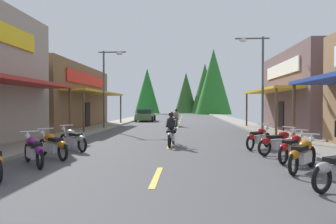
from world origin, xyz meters
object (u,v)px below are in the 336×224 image
(motorcycle_parked_left_3, at_px, (53,145))
(rider_cruising_lead, at_px, (171,132))
(parked_car_curbside, at_px, (145,115))
(motorcycle_parked_right_4, at_px, (279,142))
(streetlamp_right, at_px, (258,71))
(motorcycle_parked_right_3, at_px, (293,147))
(motorcycle_parked_right_2, at_px, (303,154))
(streetlamp_left, at_px, (108,78))
(motorcycle_parked_left_4, at_px, (73,139))
(motorcycle_parked_right_5, at_px, (259,137))
(motorcycle_parked_left_2, at_px, (34,150))
(rider_cruising_trailing, at_px, (176,119))

(motorcycle_parked_left_3, xyz_separation_m, rider_cruising_lead, (3.96, 3.64, 0.17))
(parked_car_curbside, bearing_deg, motorcycle_parked_right_4, -161.46)
(streetlamp_right, height_order, motorcycle_parked_right_3, streetlamp_right)
(streetlamp_right, relative_size, motorcycle_parked_right_2, 3.54)
(streetlamp_left, distance_m, motorcycle_parked_right_3, 16.79)
(motorcycle_parked_right_2, bearing_deg, parked_car_curbside, 54.28)
(motorcycle_parked_right_3, relative_size, motorcycle_parked_left_4, 1.01)
(streetlamp_left, height_order, motorcycle_parked_left_4, streetlamp_left)
(streetlamp_right, height_order, motorcycle_parked_right_2, streetlamp_right)
(motorcycle_parked_right_4, distance_m, motorcycle_parked_right_5, 1.65)
(streetlamp_right, relative_size, motorcycle_parked_right_5, 3.62)
(motorcycle_parked_right_5, xyz_separation_m, motorcycle_parked_left_4, (-7.72, -1.07, 0.00))
(rider_cruising_lead, bearing_deg, motorcycle_parked_right_3, -128.48)
(streetlamp_right, bearing_deg, motorcycle_parked_left_4, -139.84)
(motorcycle_parked_left_2, bearing_deg, motorcycle_parked_right_5, -101.15)
(motorcycle_parked_left_4, xyz_separation_m, parked_car_curbside, (-0.14, 23.73, 0.20))
(motorcycle_parked_right_3, bearing_deg, motorcycle_parked_left_4, 116.12)
(motorcycle_parked_right_3, bearing_deg, motorcycle_parked_left_2, 138.05)
(streetlamp_left, bearing_deg, motorcycle_parked_right_2, -58.01)
(parked_car_curbside, bearing_deg, motorcycle_parked_right_3, -162.47)
(streetlamp_left, height_order, motorcycle_parked_right_3, streetlamp_left)
(motorcycle_parked_right_4, xyz_separation_m, motorcycle_parked_left_2, (-8.17, -2.63, 0.00))
(motorcycle_parked_right_5, relative_size, motorcycle_parked_left_2, 1.00)
(motorcycle_parked_left_4, xyz_separation_m, rider_cruising_lead, (3.94, 1.73, 0.17))
(motorcycle_parked_right_4, distance_m, parked_car_curbside, 25.62)
(motorcycle_parked_right_4, relative_size, parked_car_curbside, 0.44)
(motorcycle_parked_left_3, bearing_deg, streetlamp_left, -43.28)
(motorcycle_parked_right_4, xyz_separation_m, parked_car_curbside, (-8.25, 24.26, 0.20))
(motorcycle_parked_left_3, bearing_deg, motorcycle_parked_right_2, -150.96)
(motorcycle_parked_right_5, bearing_deg, streetlamp_left, 81.23)
(motorcycle_parked_left_2, relative_size, parked_car_curbside, 0.40)
(motorcycle_parked_right_2, xyz_separation_m, motorcycle_parked_right_4, (0.21, 3.01, 0.00))
(motorcycle_parked_right_5, bearing_deg, rider_cruising_lead, 119.72)
(motorcycle_parked_right_3, height_order, motorcycle_parked_left_3, same)
(motorcycle_parked_left_4, bearing_deg, motorcycle_parked_right_4, -142.78)
(streetlamp_left, relative_size, streetlamp_right, 0.98)
(motorcycle_parked_right_5, distance_m, motorcycle_parked_left_2, 8.86)
(streetlamp_right, bearing_deg, parked_car_curbside, 120.06)
(motorcycle_parked_left_4, bearing_deg, rider_cruising_trailing, -62.98)
(streetlamp_right, bearing_deg, motorcycle_parked_left_3, -133.59)
(rider_cruising_trailing, bearing_deg, motorcycle_parked_left_2, 171.05)
(motorcycle_parked_left_2, bearing_deg, motorcycle_parked_left_4, -40.90)
(motorcycle_parked_right_5, distance_m, motorcycle_parked_left_3, 8.29)
(streetlamp_left, distance_m, motorcycle_parked_right_2, 17.90)
(motorcycle_parked_left_3, height_order, motorcycle_parked_left_4, same)
(motorcycle_parked_right_4, relative_size, rider_cruising_lead, 0.88)
(motorcycle_parked_left_3, relative_size, parked_car_curbside, 0.39)
(motorcycle_parked_left_3, distance_m, parked_car_curbside, 25.63)
(motorcycle_parked_right_2, relative_size, motorcycle_parked_left_3, 1.04)
(motorcycle_parked_right_4, bearing_deg, motorcycle_parked_right_5, 72.56)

